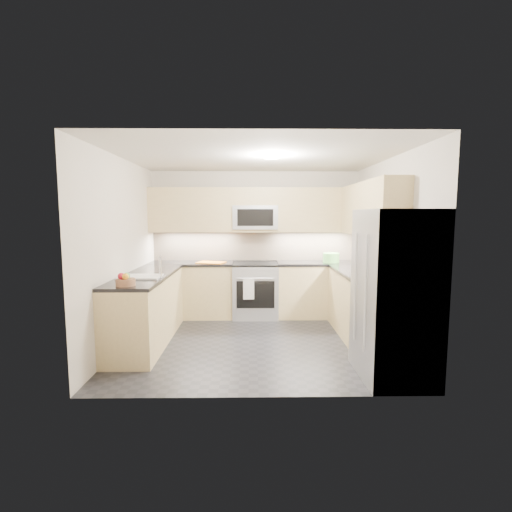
# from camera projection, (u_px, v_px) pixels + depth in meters

# --- Properties ---
(floor) EXTENTS (3.60, 3.20, 0.00)m
(floor) POSITION_uv_depth(u_px,v_px,m) (256.00, 341.00, 5.14)
(floor) COLOR black
(floor) RESTS_ON ground
(ceiling) EXTENTS (3.60, 3.20, 0.02)m
(ceiling) POSITION_uv_depth(u_px,v_px,m) (256.00, 157.00, 4.87)
(ceiling) COLOR beige
(ceiling) RESTS_ON wall_back
(wall_back) EXTENTS (3.60, 0.02, 2.50)m
(wall_back) POSITION_uv_depth(u_px,v_px,m) (255.00, 243.00, 6.60)
(wall_back) COLOR beige
(wall_back) RESTS_ON floor
(wall_front) EXTENTS (3.60, 0.02, 2.50)m
(wall_front) POSITION_uv_depth(u_px,v_px,m) (259.00, 268.00, 3.42)
(wall_front) COLOR beige
(wall_front) RESTS_ON floor
(wall_left) EXTENTS (0.02, 3.20, 2.50)m
(wall_left) POSITION_uv_depth(u_px,v_px,m) (123.00, 252.00, 4.98)
(wall_left) COLOR beige
(wall_left) RESTS_ON floor
(wall_right) EXTENTS (0.02, 3.20, 2.50)m
(wall_right) POSITION_uv_depth(u_px,v_px,m) (389.00, 251.00, 5.03)
(wall_right) COLOR beige
(wall_right) RESTS_ON floor
(base_cab_back_left) EXTENTS (1.42, 0.60, 0.90)m
(base_cab_back_left) POSITION_uv_depth(u_px,v_px,m) (192.00, 290.00, 6.37)
(base_cab_back_left) COLOR #D3BB7F
(base_cab_back_left) RESTS_ON floor
(base_cab_back_right) EXTENTS (1.42, 0.60, 0.90)m
(base_cab_back_right) POSITION_uv_depth(u_px,v_px,m) (318.00, 290.00, 6.40)
(base_cab_back_right) COLOR #D3BB7F
(base_cab_back_right) RESTS_ON floor
(base_cab_right) EXTENTS (0.60, 1.70, 0.90)m
(base_cab_right) POSITION_uv_depth(u_px,v_px,m) (362.00, 306.00, 5.26)
(base_cab_right) COLOR #D3BB7F
(base_cab_right) RESTS_ON floor
(base_cab_peninsula) EXTENTS (0.60, 2.00, 0.90)m
(base_cab_peninsula) POSITION_uv_depth(u_px,v_px,m) (147.00, 310.00, 5.07)
(base_cab_peninsula) COLOR #D3BB7F
(base_cab_peninsula) RESTS_ON floor
(countertop_back_left) EXTENTS (1.42, 0.63, 0.04)m
(countertop_back_left) POSITION_uv_depth(u_px,v_px,m) (191.00, 263.00, 6.32)
(countertop_back_left) COLOR black
(countertop_back_left) RESTS_ON base_cab_back_left
(countertop_back_right) EXTENTS (1.42, 0.63, 0.04)m
(countertop_back_right) POSITION_uv_depth(u_px,v_px,m) (319.00, 263.00, 6.35)
(countertop_back_right) COLOR black
(countertop_back_right) RESTS_ON base_cab_back_right
(countertop_right) EXTENTS (0.63, 1.70, 0.04)m
(countertop_right) POSITION_uv_depth(u_px,v_px,m) (363.00, 274.00, 5.21)
(countertop_right) COLOR black
(countertop_right) RESTS_ON base_cab_right
(countertop_peninsula) EXTENTS (0.63, 2.00, 0.04)m
(countertop_peninsula) POSITION_uv_depth(u_px,v_px,m) (146.00, 276.00, 5.02)
(countertop_peninsula) COLOR black
(countertop_peninsula) RESTS_ON base_cab_peninsula
(upper_cab_back) EXTENTS (3.60, 0.35, 0.75)m
(upper_cab_back) POSITION_uv_depth(u_px,v_px,m) (255.00, 210.00, 6.36)
(upper_cab_back) COLOR #D3BB7F
(upper_cab_back) RESTS_ON wall_back
(upper_cab_right) EXTENTS (0.35, 1.95, 0.75)m
(upper_cab_right) POSITION_uv_depth(u_px,v_px,m) (371.00, 209.00, 5.24)
(upper_cab_right) COLOR #D3BB7F
(upper_cab_right) RESTS_ON wall_right
(backsplash_back) EXTENTS (3.60, 0.01, 0.51)m
(backsplash_back) POSITION_uv_depth(u_px,v_px,m) (255.00, 246.00, 6.60)
(backsplash_back) COLOR tan
(backsplash_back) RESTS_ON wall_back
(backsplash_right) EXTENTS (0.01, 2.30, 0.51)m
(backsplash_right) POSITION_uv_depth(u_px,v_px,m) (377.00, 252.00, 5.48)
(backsplash_right) COLOR tan
(backsplash_right) RESTS_ON wall_right
(gas_range) EXTENTS (0.76, 0.65, 0.91)m
(gas_range) POSITION_uv_depth(u_px,v_px,m) (255.00, 290.00, 6.36)
(gas_range) COLOR #A3A5AB
(gas_range) RESTS_ON floor
(range_cooktop) EXTENTS (0.76, 0.65, 0.03)m
(range_cooktop) POSITION_uv_depth(u_px,v_px,m) (255.00, 264.00, 6.31)
(range_cooktop) COLOR black
(range_cooktop) RESTS_ON gas_range
(oven_door_glass) EXTENTS (0.62, 0.02, 0.45)m
(oven_door_glass) POSITION_uv_depth(u_px,v_px,m) (255.00, 295.00, 6.03)
(oven_door_glass) COLOR black
(oven_door_glass) RESTS_ON gas_range
(oven_handle) EXTENTS (0.60, 0.02, 0.02)m
(oven_handle) POSITION_uv_depth(u_px,v_px,m) (255.00, 279.00, 5.98)
(oven_handle) COLOR #B2B5BA
(oven_handle) RESTS_ON gas_range
(microwave) EXTENTS (0.76, 0.40, 0.40)m
(microwave) POSITION_uv_depth(u_px,v_px,m) (255.00, 217.00, 6.35)
(microwave) COLOR #989A9F
(microwave) RESTS_ON upper_cab_back
(microwave_door) EXTENTS (0.60, 0.01, 0.28)m
(microwave_door) POSITION_uv_depth(u_px,v_px,m) (255.00, 218.00, 6.14)
(microwave_door) COLOR black
(microwave_door) RESTS_ON microwave
(refrigerator) EXTENTS (0.70, 0.90, 1.80)m
(refrigerator) POSITION_uv_depth(u_px,v_px,m) (395.00, 295.00, 3.92)
(refrigerator) COLOR #929399
(refrigerator) RESTS_ON floor
(fridge_handle_left) EXTENTS (0.02, 0.02, 1.20)m
(fridge_handle_left) POSITION_uv_depth(u_px,v_px,m) (365.00, 294.00, 3.73)
(fridge_handle_left) COLOR #B2B5BA
(fridge_handle_left) RESTS_ON refrigerator
(fridge_handle_right) EXTENTS (0.02, 0.02, 1.20)m
(fridge_handle_right) POSITION_uv_depth(u_px,v_px,m) (355.00, 287.00, 4.09)
(fridge_handle_right) COLOR #B2B5BA
(fridge_handle_right) RESTS_ON refrigerator
(sink_basin) EXTENTS (0.52, 0.38, 0.16)m
(sink_basin) POSITION_uv_depth(u_px,v_px,m) (141.00, 282.00, 4.78)
(sink_basin) COLOR white
(sink_basin) RESTS_ON base_cab_peninsula
(faucet) EXTENTS (0.03, 0.03, 0.28)m
(faucet) POSITION_uv_depth(u_px,v_px,m) (160.00, 267.00, 4.76)
(faucet) COLOR silver
(faucet) RESTS_ON countertop_peninsula
(utensil_bowl) EXTENTS (0.32, 0.32, 0.16)m
(utensil_bowl) POSITION_uv_depth(u_px,v_px,m) (331.00, 258.00, 6.28)
(utensil_bowl) COLOR #60B54D
(utensil_bowl) RESTS_ON countertop_back_right
(cutting_board) EXTENTS (0.52, 0.43, 0.01)m
(cutting_board) POSITION_uv_depth(u_px,v_px,m) (211.00, 262.00, 6.23)
(cutting_board) COLOR orange
(cutting_board) RESTS_ON countertop_back_left
(fruit_basket) EXTENTS (0.26, 0.26, 0.08)m
(fruit_basket) POSITION_uv_depth(u_px,v_px,m) (126.00, 282.00, 4.21)
(fruit_basket) COLOR #966546
(fruit_basket) RESTS_ON countertop_peninsula
(fruit_apple) EXTENTS (0.08, 0.08, 0.08)m
(fruit_apple) POSITION_uv_depth(u_px,v_px,m) (121.00, 276.00, 4.17)
(fruit_apple) COLOR #A41222
(fruit_apple) RESTS_ON fruit_basket
(fruit_pear) EXTENTS (0.07, 0.07, 0.07)m
(fruit_pear) POSITION_uv_depth(u_px,v_px,m) (127.00, 276.00, 4.21)
(fruit_pear) COLOR #56AD4A
(fruit_pear) RESTS_ON fruit_basket
(dish_towel_check) EXTENTS (0.18, 0.02, 0.34)m
(dish_towel_check) POSITION_uv_depth(u_px,v_px,m) (249.00, 289.00, 5.98)
(dish_towel_check) COLOR white
(dish_towel_check) RESTS_ON oven_handle
(fruit_orange) EXTENTS (0.07, 0.07, 0.07)m
(fruit_orange) POSITION_uv_depth(u_px,v_px,m) (125.00, 276.00, 4.16)
(fruit_orange) COLOR orange
(fruit_orange) RESTS_ON fruit_basket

